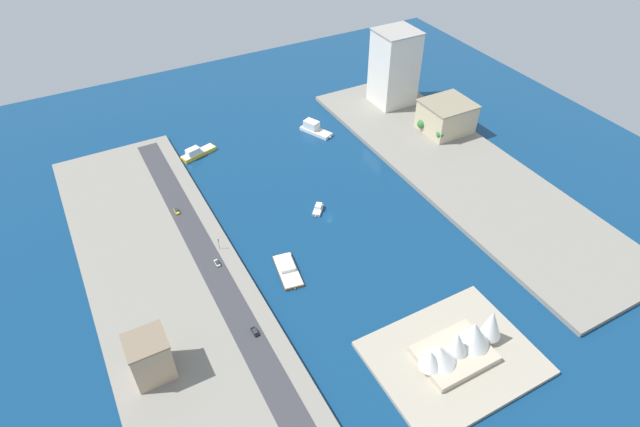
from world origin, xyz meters
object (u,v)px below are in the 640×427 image
apartment_midrise_tan (150,357)px  suv_black (255,332)px  ferry_white_commuter (314,128)px  traffic_light_waterfront (219,242)px  yacht_sleek_gray (318,209)px  opera_landmark (461,343)px  ferry_yellow_fast (197,152)px  office_block_beige (446,116)px  van_white (217,263)px  hotel_broad_white (394,67)px  taxi_yellow_cab (177,211)px  barge_flat_brown (287,268)px

apartment_midrise_tan → suv_black: bearing=178.4°
ferry_white_commuter → traffic_light_waterfront: size_ratio=3.63×
yacht_sleek_gray → suv_black: bearing=44.1°
apartment_midrise_tan → suv_black: (-42.38, 1.19, -9.42)m
opera_landmark → traffic_light_waterfront: bearing=-58.5°
traffic_light_waterfront → opera_landmark: bearing=121.5°
ferry_yellow_fast → office_block_beige: (-152.66, 52.29, 10.38)m
yacht_sleek_gray → ferry_yellow_fast: bearing=-64.1°
van_white → traffic_light_waterfront: bearing=-115.8°
hotel_broad_white → office_block_beige: bearing=100.6°
taxi_yellow_cab → ferry_white_commuter: bearing=-158.7°
taxi_yellow_cab → apartment_midrise_tan: bearing=68.4°
ferry_white_commuter → hotel_broad_white: size_ratio=0.46×
ferry_yellow_fast → taxi_yellow_cab: (28.46, 51.63, 1.55)m
ferry_yellow_fast → suv_black: (22.64, 145.30, 1.46)m
suv_black → taxi_yellow_cab: bearing=-86.4°
ferry_yellow_fast → ferry_white_commuter: size_ratio=1.04×
ferry_white_commuter → barge_flat_brown: bearing=56.2°
taxi_yellow_cab → traffic_light_waterfront: (-10.50, 37.66, 3.34)m
ferry_white_commuter → van_white: ferry_white_commuter is taller
ferry_yellow_fast → taxi_yellow_cab: ferry_yellow_fast is taller
yacht_sleek_gray → office_block_beige: bearing=-164.2°
office_block_beige → van_white: (175.35, 46.77, -8.90)m
barge_flat_brown → ferry_white_commuter: size_ratio=1.05×
hotel_broad_white → van_white: size_ratio=10.90×
van_white → suv_black: (-0.05, 46.23, -0.02)m
opera_landmark → ferry_yellow_fast: bearing=-76.5°
apartment_midrise_tan → hotel_broad_white: bearing=-146.0°
suv_black → barge_flat_brown: bearing=-135.0°
barge_flat_brown → office_block_beige: size_ratio=0.80×
taxi_yellow_cab → opera_landmark: opera_landmark is taller
taxi_yellow_cab → opera_landmark: 161.36m
taxi_yellow_cab → office_block_beige: bearing=179.8°
ferry_yellow_fast → apartment_midrise_tan: apartment_midrise_tan is taller
barge_flat_brown → suv_black: size_ratio=4.93×
ferry_white_commuter → van_white: (100.01, 88.60, 0.76)m
apartment_midrise_tan → taxi_yellow_cab: bearing=-111.6°
apartment_midrise_tan → van_white: 62.52m
ferry_white_commuter → traffic_light_waterfront: traffic_light_waterfront is taller
barge_flat_brown → opera_landmark: size_ratio=0.60×
traffic_light_waterfront → taxi_yellow_cab: bearing=-74.4°
ferry_yellow_fast → opera_landmark: size_ratio=0.60×
ferry_white_commuter → hotel_broad_white: hotel_broad_white is taller
van_white → taxi_yellow_cab: (5.77, -47.43, 0.07)m
office_block_beige → taxi_yellow_cab: bearing=-0.2°
suv_black → ferry_white_commuter: bearing=-126.6°
suv_black → van_white: bearing=-89.9°
ferry_yellow_fast → yacht_sleek_gray: bearing=115.9°
van_white → taxi_yellow_cab: size_ratio=0.97×
apartment_midrise_tan → hotel_broad_white: size_ratio=0.40×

